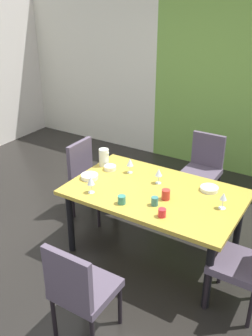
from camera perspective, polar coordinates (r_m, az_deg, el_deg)
The scene contains 19 objects.
ground_plane at distance 4.20m, azimuth -6.34°, elevation -11.97°, with size 6.25×5.52×0.02m, color black.
back_panel_interior at distance 6.72m, azimuth -5.29°, elevation 14.87°, with size 2.56×0.10×2.56m, color silver.
dining_table at distance 3.75m, azimuth 4.40°, elevation -4.57°, with size 1.71×1.06×0.74m.
chair_head_near at distance 2.99m, azimuth -7.10°, elevation -17.66°, with size 0.44×0.44×0.91m.
chair_left_far at distance 4.51m, azimuth -5.68°, elevation -1.18°, with size 0.44×0.44×0.93m.
chair_head_far at distance 4.83m, azimuth 11.69°, elevation 0.26°, with size 0.44×0.45×0.91m.
chair_right_near at distance 3.36m, azimuth 18.15°, elevation -13.35°, with size 0.44×0.44×0.90m.
wine_glass_near_window at distance 3.48m, azimuth 14.63°, elevation -4.32°, with size 0.07×0.07×0.16m.
wine_glass_front at distance 4.00m, azimuth 0.62°, elevation 0.86°, with size 0.07×0.07×0.17m.
wine_glass_right at distance 3.63m, azimuth -5.38°, elevation -1.99°, with size 0.07×0.07×0.17m.
wine_glass_center at distance 3.80m, azimuth 5.01°, elevation -0.73°, with size 0.07×0.07×0.16m.
serving_bowl_east at distance 4.11m, azimuth -2.45°, elevation 0.05°, with size 0.13×0.13×0.05m, color #EFE9CC.
serving_bowl_near_shelf at distance 3.94m, azimuth -5.57°, elevation -1.30°, with size 0.18×0.18×0.05m, color white.
serving_bowl_west at distance 3.79m, azimuth 12.58°, elevation -3.10°, with size 0.18×0.18×0.04m, color silver.
cup_north at distance 3.48m, azimuth -0.66°, elevation -4.86°, with size 0.08×0.08×0.08m, color #337C6C.
cup_left at distance 3.56m, azimuth 6.08°, elevation -4.05°, with size 0.08×0.08×0.10m, color red.
cup_corner at distance 3.31m, azimuth 5.51°, elevation -6.80°, with size 0.07×0.07×0.08m, color red.
cup_south at distance 3.46m, azimuth 4.39°, elevation -5.07°, with size 0.07×0.07×0.08m, color #35736F.
pitcher_rear at distance 4.18m, azimuth -3.38°, elevation 1.65°, with size 0.12×0.11×0.20m.
Camera 1 is at (2.12, -2.56, 2.57)m, focal length 40.00 mm.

